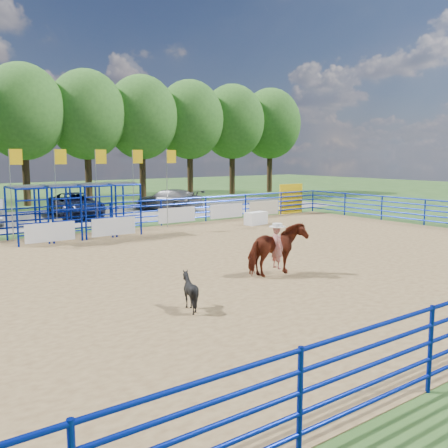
# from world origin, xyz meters

# --- Properties ---
(ground) EXTENTS (120.00, 120.00, 0.00)m
(ground) POSITION_xyz_m (0.00, 0.00, 0.00)
(ground) COLOR #395E25
(ground) RESTS_ON ground
(arena_dirt) EXTENTS (30.00, 20.00, 0.02)m
(arena_dirt) POSITION_xyz_m (0.00, 0.00, 0.01)
(arena_dirt) COLOR #987A4C
(arena_dirt) RESTS_ON ground
(gravel_strip) EXTENTS (40.00, 10.00, 0.01)m
(gravel_strip) POSITION_xyz_m (0.00, 17.00, 0.01)
(gravel_strip) COLOR gray
(gravel_strip) RESTS_ON ground
(announcer_table) EXTENTS (1.41, 0.81, 0.71)m
(announcer_table) POSITION_xyz_m (7.54, 7.21, 0.38)
(announcer_table) COLOR white
(announcer_table) RESTS_ON arena_dirt
(horse_and_rider) EXTENTS (2.05, 0.97, 2.42)m
(horse_and_rider) POSITION_xyz_m (0.41, -2.45, 0.94)
(horse_and_rider) COLOR maroon
(horse_and_rider) RESTS_ON arena_dirt
(calf) EXTENTS (1.14, 1.10, 0.95)m
(calf) POSITION_xyz_m (-3.84, -3.87, 0.49)
(calf) COLOR black
(calf) RESTS_ON arena_dirt
(car_c) EXTENTS (2.88, 5.66, 1.53)m
(car_c) POSITION_xyz_m (0.60, 16.86, 0.78)
(car_c) COLOR black
(car_c) RESTS_ON gravel_strip
(car_d) EXTENTS (3.94, 5.56, 1.50)m
(car_d) POSITION_xyz_m (7.33, 16.78, 0.76)
(car_d) COLOR #5E5E61
(car_d) RESTS_ON gravel_strip
(perimeter_fence) EXTENTS (30.10, 20.10, 1.50)m
(perimeter_fence) POSITION_xyz_m (0.00, 0.00, 0.75)
(perimeter_fence) COLOR #061A8D
(perimeter_fence) RESTS_ON ground
(chute_assembly) EXTENTS (19.32, 2.41, 4.20)m
(chute_assembly) POSITION_xyz_m (-1.90, 8.84, 1.26)
(chute_assembly) COLOR #061A8D
(chute_assembly) RESTS_ON ground
(treeline) EXTENTS (56.40, 6.40, 11.24)m
(treeline) POSITION_xyz_m (0.00, 26.00, 7.53)
(treeline) COLOR #3F2B19
(treeline) RESTS_ON ground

